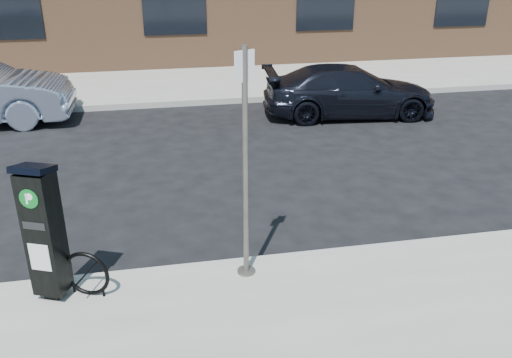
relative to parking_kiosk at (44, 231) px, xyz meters
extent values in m
plane|color=black|center=(2.20, 0.35, -1.02)|extent=(120.00, 120.00, 0.00)
cube|color=gray|center=(2.20, 14.35, -0.94)|extent=(60.00, 12.00, 0.15)
cube|color=#9E9B93|center=(2.20, 0.33, -0.94)|extent=(60.00, 0.12, 0.16)
cube|color=#9E9B93|center=(2.20, 8.37, -0.94)|extent=(60.00, 0.12, 0.16)
cube|color=black|center=(0.00, 0.00, -0.82)|extent=(0.23, 0.23, 0.09)
cube|color=black|center=(0.00, 0.00, -0.03)|extent=(0.45, 0.42, 1.50)
cube|color=black|center=(0.00, 0.00, 0.76)|extent=(0.49, 0.47, 0.14)
cylinder|color=#07581A|center=(-0.06, -0.14, 0.47)|extent=(0.21, 0.10, 0.22)
cube|color=white|center=(-0.06, -0.14, 0.47)|extent=(0.08, 0.04, 0.12)
cube|color=silver|center=(-0.06, -0.14, -0.25)|extent=(0.23, 0.10, 0.34)
cube|color=black|center=(-0.06, -0.14, 0.15)|extent=(0.25, 0.11, 0.09)
cylinder|color=#4D4A44|center=(2.31, 0.05, -0.85)|extent=(0.23, 0.23, 0.03)
cylinder|color=#4D4A44|center=(2.31, 0.05, 0.55)|extent=(0.07, 0.07, 2.84)
cube|color=silver|center=(2.31, 0.05, 1.74)|extent=(0.24, 0.13, 0.34)
torus|color=black|center=(0.39, -0.05, -0.58)|extent=(0.55, 0.27, 0.58)
cylinder|color=black|center=(0.22, 0.03, -0.81)|extent=(0.03, 0.03, 0.11)
cylinder|color=black|center=(0.57, -0.12, -0.81)|extent=(0.03, 0.03, 0.11)
imported|color=black|center=(6.10, 6.75, -0.40)|extent=(4.38, 2.09, 1.23)
camera|label=1|loc=(1.31, -5.67, 2.96)|focal=38.00mm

